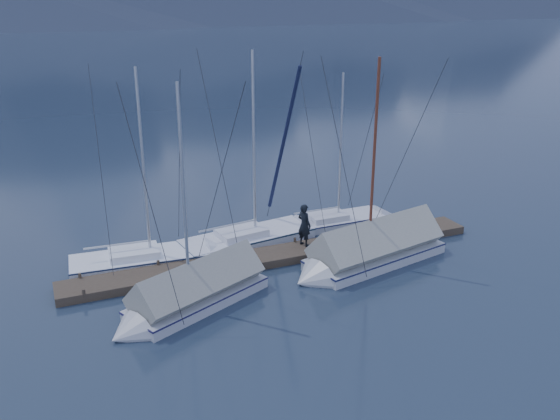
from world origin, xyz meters
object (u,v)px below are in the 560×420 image
Objects in this scene: person at (304,225)px; sailboat_open_right at (346,220)px; sailboat_open_mid at (265,236)px; sailboat_open_left at (162,258)px; sailboat_covered_far at (187,298)px; sailboat_covered_near at (366,254)px.

sailboat_open_right is at bearing -77.34° from person.
person is (1.04, -2.00, 1.11)m from sailboat_open_mid.
sailboat_open_right is (9.20, 0.86, -0.01)m from sailboat_open_left.
sailboat_open_mid is 2.51m from person.
sailboat_open_right is 0.91× the size of sailboat_covered_far.
sailboat_covered_far is (-0.04, -4.32, 0.27)m from sailboat_open_left.
sailboat_open_right is at bearing 71.24° from sailboat_covered_near.
sailboat_open_right is 4.24m from person.
sailboat_covered_far is at bearing -90.54° from sailboat_open_left.
sailboat_open_mid is 1.06× the size of sailboat_covered_far.
sailboat_covered_far is 4.71× the size of person.
sailboat_open_left is 8.49m from sailboat_covered_near.
sailboat_open_mid reaches higher than sailboat_open_left.
sailboat_open_left is 0.95× the size of sailboat_open_mid.
sailboat_open_left is 4.33m from sailboat_covered_far.
sailboat_open_left is 6.14m from person.
sailboat_covered_far is (-7.73, -0.75, -0.03)m from sailboat_covered_near.
sailboat_covered_near is (-1.51, -4.44, 0.32)m from sailboat_open_right.
sailboat_covered_near is (7.69, -3.58, 0.31)m from sailboat_open_left.
sailboat_covered_near is at bearing -54.88° from sailboat_open_mid.
sailboat_covered_near reaches higher than person.
sailboat_open_left is at bearing -173.85° from sailboat_open_mid.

